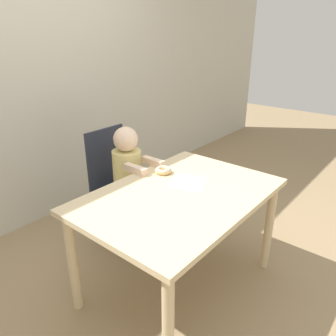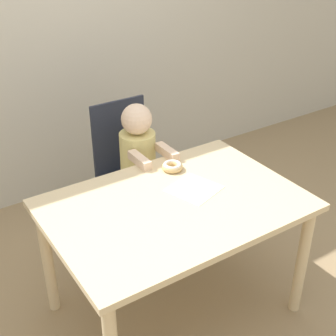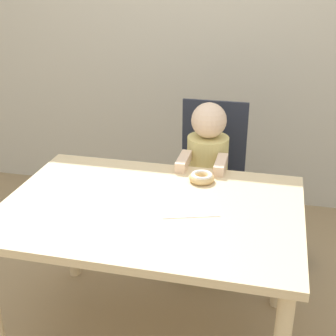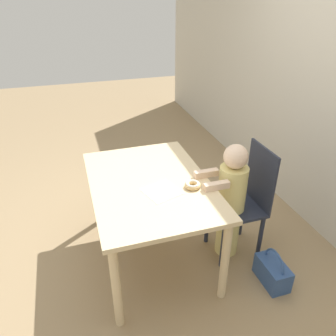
{
  "view_description": "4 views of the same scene",
  "coord_description": "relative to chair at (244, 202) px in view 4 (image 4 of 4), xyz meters",
  "views": [
    {
      "loc": [
        -1.44,
        -1.1,
        1.66
      ],
      "look_at": [
        0.04,
        0.13,
        0.84
      ],
      "focal_mm": 35.0,
      "sensor_mm": 36.0,
      "label": 1
    },
    {
      "loc": [
        -1.09,
        -1.6,
        2.02
      ],
      "look_at": [
        0.04,
        0.13,
        0.84
      ],
      "focal_mm": 50.0,
      "sensor_mm": 36.0,
      "label": 2
    },
    {
      "loc": [
        0.47,
        -1.67,
        1.67
      ],
      "look_at": [
        0.04,
        0.13,
        0.84
      ],
      "focal_mm": 50.0,
      "sensor_mm": 36.0,
      "label": 3
    },
    {
      "loc": [
        2.04,
        -0.5,
        2.01
      ],
      "look_at": [
        0.04,
        0.13,
        0.84
      ],
      "focal_mm": 35.0,
      "sensor_mm": 36.0,
      "label": 4
    }
  ],
  "objects": [
    {
      "name": "chair",
      "position": [
        0.0,
        0.0,
        0.0
      ],
      "size": [
        0.38,
        0.4,
        0.95
      ],
      "color": "#232838",
      "rests_on": "ground_plane"
    },
    {
      "name": "dining_table",
      "position": [
        -0.14,
        -0.74,
        0.15
      ],
      "size": [
        1.26,
        0.88,
        0.72
      ],
      "color": "beige",
      "rests_on": "ground_plane"
    },
    {
      "name": "child_figure",
      "position": [
        -0.0,
        -0.12,
        0.04
      ],
      "size": [
        0.24,
        0.39,
        1.0
      ],
      "color": "#E0D17F",
      "rests_on": "ground_plane"
    },
    {
      "name": "donut",
      "position": [
        0.03,
        -0.46,
        0.27
      ],
      "size": [
        0.12,
        0.12,
        0.04
      ],
      "color": "#DBB270",
      "rests_on": "dining_table"
    },
    {
      "name": "napkin",
      "position": [
        0.01,
        -0.7,
        0.25
      ],
      "size": [
        0.29,
        0.29,
        0.0
      ],
      "color": "white",
      "rests_on": "dining_table"
    },
    {
      "name": "handbag",
      "position": [
        0.42,
        0.06,
        -0.38
      ],
      "size": [
        0.29,
        0.16,
        0.3
      ],
      "color": "#2D4C84",
      "rests_on": "ground_plane"
    },
    {
      "name": "ground_plane",
      "position": [
        -0.14,
        -0.74,
        -0.48
      ],
      "size": [
        12.0,
        12.0,
        0.0
      ],
      "primitive_type": "plane",
      "color": "#997F5B"
    }
  ]
}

